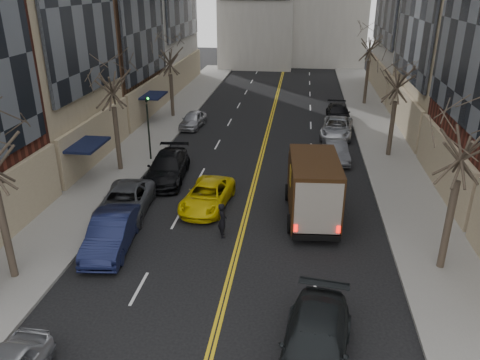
# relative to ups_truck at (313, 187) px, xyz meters

# --- Properties ---
(sidewalk_left) EXTENTS (4.00, 66.00, 0.15)m
(sidewalk_left) POSITION_rel_ups_truck_xyz_m (-12.37, 11.90, -1.63)
(sidewalk_left) COLOR slate
(sidewalk_left) RESTS_ON ground
(sidewalk_right) EXTENTS (4.00, 66.00, 0.15)m
(sidewalk_right) POSITION_rel_ups_truck_xyz_m (5.63, 11.90, -1.63)
(sidewalk_right) COLOR slate
(sidewalk_right) RESTS_ON ground
(tree_lf_mid) EXTENTS (3.20, 3.20, 8.91)m
(tree_lf_mid) POSITION_rel_ups_truck_xyz_m (-12.17, 4.90, 4.89)
(tree_lf_mid) COLOR #382D23
(tree_lf_mid) RESTS_ON sidewalk_left
(tree_lf_far) EXTENTS (3.20, 3.20, 8.12)m
(tree_lf_far) POSITION_rel_ups_truck_xyz_m (-12.17, 17.90, 4.32)
(tree_lf_far) COLOR #382D23
(tree_lf_far) RESTS_ON sidewalk_left
(tree_rt_near) EXTENTS (3.20, 3.20, 8.71)m
(tree_rt_near) POSITION_rel_ups_truck_xyz_m (5.43, -4.10, 4.75)
(tree_rt_near) COLOR #382D23
(tree_rt_near) RESTS_ON sidewalk_right
(tree_rt_mid) EXTENTS (3.20, 3.20, 8.32)m
(tree_rt_mid) POSITION_rel_ups_truck_xyz_m (5.43, 9.90, 4.46)
(tree_rt_mid) COLOR #382D23
(tree_rt_mid) RESTS_ON sidewalk_right
(tree_rt_far) EXTENTS (3.20, 3.20, 9.11)m
(tree_rt_far) POSITION_rel_ups_truck_xyz_m (5.43, 24.90, 5.03)
(tree_rt_far) COLOR #382D23
(tree_rt_far) RESTS_ON sidewalk_right
(traffic_signal) EXTENTS (0.29, 0.26, 4.70)m
(traffic_signal) POSITION_rel_ups_truck_xyz_m (-10.76, 6.90, 1.11)
(traffic_signal) COLOR black
(traffic_signal) RESTS_ON sidewalk_left
(ups_truck) EXTENTS (2.87, 6.33, 3.39)m
(ups_truck) POSITION_rel_ups_truck_xyz_m (0.00, 0.00, 0.00)
(ups_truck) COLOR black
(ups_truck) RESTS_ON ground
(observer_sedan) EXTENTS (2.81, 5.49, 1.53)m
(observer_sedan) POSITION_rel_ups_truck_xyz_m (0.02, -10.23, -0.94)
(observer_sedan) COLOR black
(observer_sedan) RESTS_ON ground
(taxi) EXTENTS (2.62, 4.92, 1.32)m
(taxi) POSITION_rel_ups_truck_xyz_m (-5.57, 0.50, -1.05)
(taxi) COLOR #DABF09
(taxi) RESTS_ON ground
(pedestrian) EXTENTS (0.61, 0.74, 1.74)m
(pedestrian) POSITION_rel_ups_truck_xyz_m (-4.23, -2.56, -0.84)
(pedestrian) COLOR black
(pedestrian) RESTS_ON ground
(parked_lf_b) EXTENTS (2.20, 4.98, 1.59)m
(parked_lf_b) POSITION_rel_ups_truck_xyz_m (-9.06, -4.30, -0.91)
(parked_lf_b) COLOR #121738
(parked_lf_b) RESTS_ON ground
(parked_lf_c) EXTENTS (2.89, 5.39, 1.44)m
(parked_lf_c) POSITION_rel_ups_truck_xyz_m (-9.67, -0.96, -0.99)
(parked_lf_c) COLOR #484A4F
(parked_lf_c) RESTS_ON ground
(parked_lf_d) EXTENTS (2.65, 5.62, 1.58)m
(parked_lf_d) POSITION_rel_ups_truck_xyz_m (-8.74, 3.94, -0.91)
(parked_lf_d) COLOR black
(parked_lf_d) RESTS_ON ground
(parked_lf_e) EXTENTS (1.90, 3.99, 1.32)m
(parked_lf_e) POSITION_rel_ups_truck_xyz_m (-9.67, 15.05, -1.05)
(parked_lf_e) COLOR #AAABB2
(parked_lf_e) RESTS_ON ground
(parked_rt_a) EXTENTS (1.77, 4.15, 1.33)m
(parked_rt_a) POSITION_rel_ups_truck_xyz_m (1.73, 8.66, -1.04)
(parked_rt_a) COLOR #484A4F
(parked_rt_a) RESTS_ON ground
(parked_rt_b) EXTENTS (2.97, 5.36, 1.42)m
(parked_rt_b) POSITION_rel_ups_truck_xyz_m (2.10, 14.17, -1.00)
(parked_rt_b) COLOR #AAADB2
(parked_rt_b) RESTS_ON ground
(parked_rt_c) EXTENTS (2.07, 4.81, 1.38)m
(parked_rt_c) POSITION_rel_ups_truck_xyz_m (2.49, 18.59, -1.02)
(parked_rt_c) COLOR black
(parked_rt_c) RESTS_ON ground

